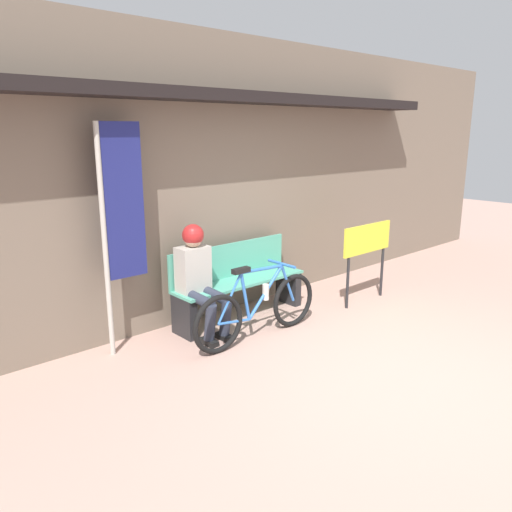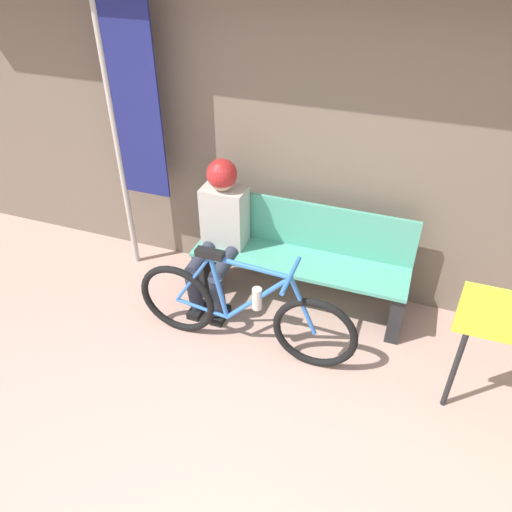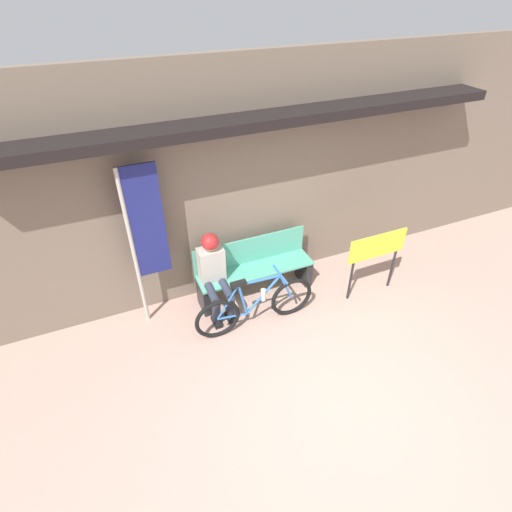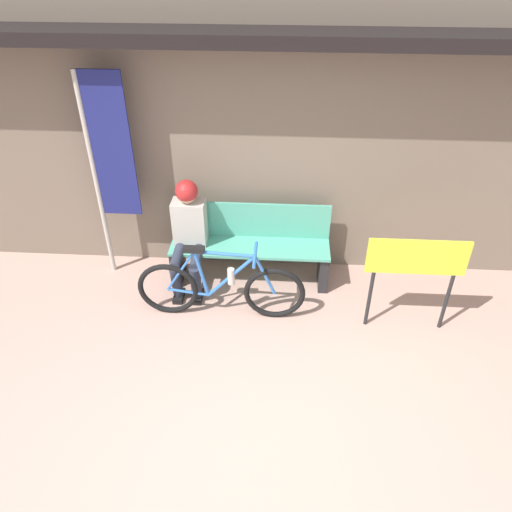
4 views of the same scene
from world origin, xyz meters
name	(u,v)px [view 3 (image 3 of 4)]	position (x,y,z in m)	size (l,w,h in m)	color
ground_plane	(333,396)	(0.00, 0.00, 0.00)	(24.00, 24.00, 0.00)	tan
storefront_wall	(251,178)	(0.00, 2.35, 1.66)	(12.00, 0.56, 3.20)	#756656
park_bench_near	(254,270)	(-0.11, 2.00, 0.41)	(1.68, 0.42, 0.86)	#51A88E
bicycle	(256,306)	(-0.36, 1.38, 0.33)	(1.66, 0.40, 0.82)	black
person_seated	(214,269)	(-0.74, 1.89, 0.69)	(0.34, 0.61, 1.20)	#2D3342
banner_pole	(143,233)	(-1.53, 2.06, 1.37)	(0.45, 0.05, 2.23)	#B7B2A8
signboard	(377,250)	(1.45, 1.33, 0.76)	(0.91, 0.04, 1.01)	#232326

